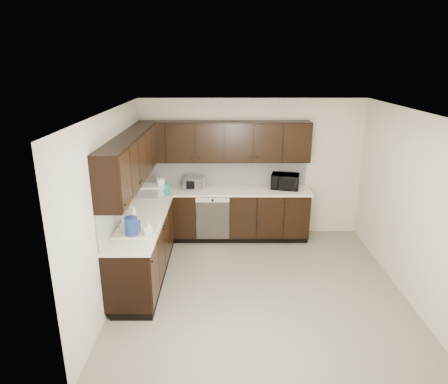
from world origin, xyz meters
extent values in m
plane|color=gray|center=(0.00, 0.00, 0.00)|extent=(4.00, 4.00, 0.00)
plane|color=white|center=(0.00, 0.00, 2.50)|extent=(4.00, 4.00, 0.00)
cube|color=beige|center=(0.00, 2.00, 1.25)|extent=(4.00, 0.02, 2.50)
cube|color=beige|center=(-2.00, 0.00, 1.25)|extent=(0.02, 4.00, 2.50)
cube|color=beige|center=(2.00, 0.00, 1.25)|extent=(0.02, 4.00, 2.50)
cube|color=beige|center=(0.00, -2.00, 1.25)|extent=(4.00, 0.02, 2.50)
cube|color=black|center=(-0.50, 1.70, 0.45)|extent=(3.00, 0.60, 0.90)
cube|color=black|center=(-1.70, 0.30, 0.45)|extent=(0.60, 2.20, 0.90)
cube|color=black|center=(-0.50, 1.73, 0.05)|extent=(3.00, 0.54, 0.10)
cube|color=black|center=(-1.67, 0.30, 0.05)|extent=(0.54, 2.20, 0.10)
cube|color=silver|center=(-0.50, 1.70, 0.92)|extent=(3.03, 0.63, 0.04)
cube|color=silver|center=(-1.70, 0.30, 0.92)|extent=(0.63, 2.23, 0.04)
cube|color=white|center=(-0.50, 1.99, 1.18)|extent=(3.00, 0.02, 0.48)
cube|color=white|center=(-1.99, 0.60, 1.18)|extent=(0.02, 2.80, 0.48)
cube|color=black|center=(-0.50, 1.83, 1.77)|extent=(3.00, 0.33, 0.70)
cube|color=black|center=(-1.83, 0.43, 1.77)|extent=(0.33, 2.47, 0.70)
cube|color=beige|center=(-0.70, 1.41, 0.50)|extent=(0.58, 0.02, 0.78)
cube|color=beige|center=(-0.70, 1.40, 0.84)|extent=(0.58, 0.03, 0.08)
cylinder|color=black|center=(-0.70, 1.39, 0.84)|extent=(0.04, 0.02, 0.04)
cube|color=beige|center=(-1.68, 0.00, 0.95)|extent=(0.54, 0.82, 0.03)
cube|color=beige|center=(-1.68, -0.20, 0.86)|extent=(0.42, 0.34, 0.16)
cube|color=beige|center=(-1.68, 0.20, 0.86)|extent=(0.42, 0.34, 0.16)
cylinder|color=silver|center=(-1.90, 0.00, 1.07)|extent=(0.03, 0.03, 0.26)
cylinder|color=silver|center=(-1.85, 0.00, 1.19)|extent=(0.14, 0.02, 0.02)
cylinder|color=#B2B2B7|center=(-1.68, -0.20, 0.89)|extent=(0.20, 0.20, 0.10)
imported|color=black|center=(0.58, 1.73, 1.07)|extent=(0.54, 0.42, 0.27)
imported|color=gray|center=(-1.48, -0.31, 1.04)|extent=(0.09, 0.10, 0.20)
imported|color=gray|center=(-1.79, 0.23, 1.05)|extent=(0.11, 0.11, 0.22)
cube|color=#B3B3B6|center=(-1.02, 1.72, 1.05)|extent=(0.41, 0.36, 0.22)
cube|color=white|center=(-1.72, 1.35, 1.02)|extent=(0.44, 0.33, 0.17)
cylinder|color=navy|center=(-1.70, -0.30, 1.07)|extent=(0.20, 0.20, 0.26)
cylinder|color=#0C8A7E|center=(-1.48, 1.35, 1.05)|extent=(0.10, 0.10, 0.21)
cylinder|color=silver|center=(-1.56, 1.35, 1.09)|extent=(0.18, 0.18, 0.30)
camera|label=1|loc=(-0.51, -5.05, 3.09)|focal=32.00mm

